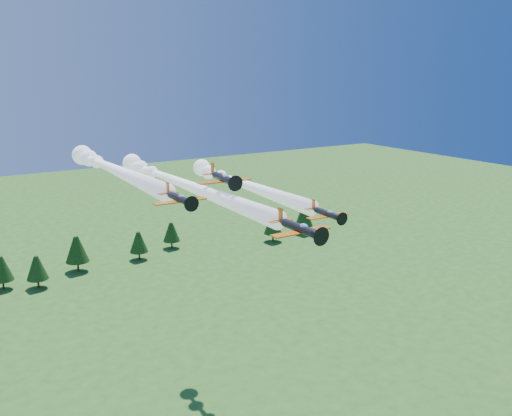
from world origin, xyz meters
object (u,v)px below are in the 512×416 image
plane_lead (179,182)px  plane_left (109,167)px  plane_right (238,182)px  plane_slot (223,178)px

plane_lead → plane_left: plane_left is taller
plane_right → plane_slot: (-13.94, -19.48, 5.23)m
plane_lead → plane_slot: (0.84, -14.12, 2.78)m
plane_lead → plane_right: size_ratio=1.23×
plane_lead → plane_right: bearing=19.8°
plane_lead → plane_right: plane_lead is taller
plane_lead → plane_slot: size_ratio=6.94×
plane_lead → plane_left: 11.67m
plane_left → plane_right: 25.89m
plane_lead → plane_slot: bearing=-86.7°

